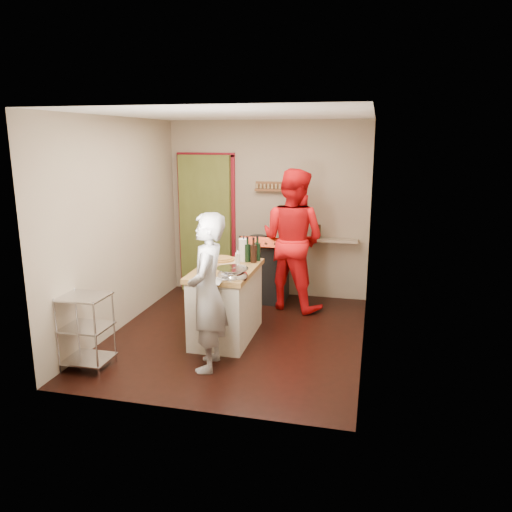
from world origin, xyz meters
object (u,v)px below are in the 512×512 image
Objects in this scene: wire_shelving at (86,328)px; island at (227,301)px; person_stripe at (207,293)px; person_red at (293,240)px; stove at (266,270)px.

wire_shelving is 0.62× the size of island.
person_stripe reaches higher than island.
person_red reaches higher than person_stripe.
island is 0.89m from person_stripe.
wire_shelving is at bearing -83.69° from person_stripe.
stove is 0.52× the size of person_red.
person_stripe reaches higher than stove.
island is 1.49m from person_red.
island is 0.66× the size of person_red.
island reaches higher than wire_shelving.
person_red is at bearing 158.38° from person_stripe.
island is (-0.15, -1.50, 0.01)m from stove.
wire_shelving is (-1.33, -2.62, -0.01)m from stove.
wire_shelving is 1.63m from island.
island is at bearing 86.08° from person_red.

